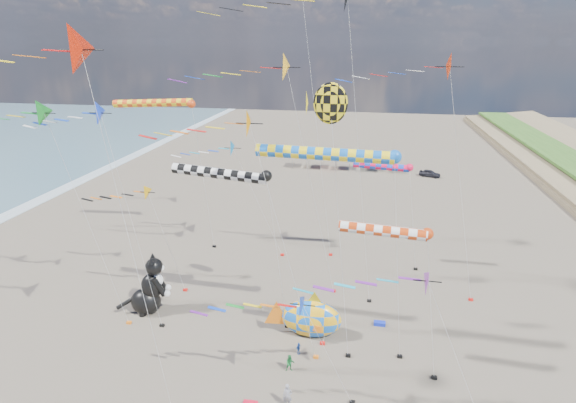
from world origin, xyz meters
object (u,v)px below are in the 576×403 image
(cat_inflatable, at_px, (147,285))
(parked_car, at_px, (430,173))
(child_blue, at_px, (299,348))
(person_adult, at_px, (287,396))
(fish_inflatable, at_px, (311,318))
(child_green, at_px, (290,363))

(cat_inflatable, bearing_deg, parked_car, 38.96)
(child_blue, bearing_deg, parked_car, 16.70)
(child_blue, bearing_deg, person_adult, -145.53)
(fish_inflatable, relative_size, person_adult, 3.81)
(fish_inflatable, distance_m, parked_car, 48.48)
(child_green, distance_m, parked_car, 52.77)
(fish_inflatable, xyz_separation_m, child_blue, (-0.54, -2.37, -1.02))
(person_adult, relative_size, child_blue, 1.72)
(fish_inflatable, height_order, child_green, fish_inflatable)
(person_adult, xyz_separation_m, parked_car, (14.54, 53.78, -0.22))
(cat_inflatable, bearing_deg, fish_inflatable, -22.98)
(child_blue, bearing_deg, cat_inflatable, 109.94)
(fish_inflatable, bearing_deg, person_adult, -93.47)
(fish_inflatable, xyz_separation_m, person_adult, (-0.45, -7.40, -0.68))
(fish_inflatable, relative_size, child_blue, 6.55)
(fish_inflatable, distance_m, person_adult, 7.45)
(child_blue, bearing_deg, child_green, -155.81)
(fish_inflatable, height_order, person_adult, fish_inflatable)
(person_adult, height_order, child_blue, person_adult)
(parked_car, bearing_deg, fish_inflatable, -175.58)
(person_adult, bearing_deg, parked_car, 72.35)
(person_adult, bearing_deg, fish_inflatable, 84.01)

